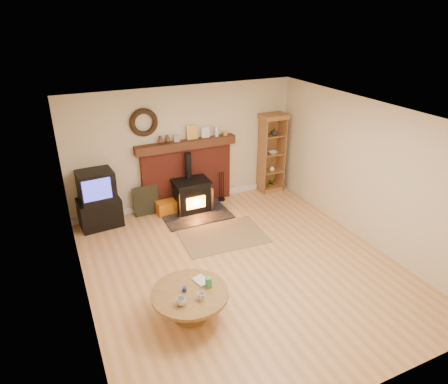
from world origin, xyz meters
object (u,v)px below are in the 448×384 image
tv_unit (98,200)px  wood_stove (192,197)px  coffee_table (190,297)px  curio_cabinet (271,153)px

tv_unit → wood_stove: bearing=-5.9°
wood_stove → tv_unit: bearing=174.1°
wood_stove → coffee_table: size_ratio=1.29×
wood_stove → coffee_table: wood_stove is taller
curio_cabinet → coffee_table: size_ratio=1.71×
curio_cabinet → coffee_table: curio_cabinet is taller
wood_stove → tv_unit: size_ratio=1.19×
curio_cabinet → wood_stove: bearing=-172.3°
wood_stove → tv_unit: (-1.89, 0.20, 0.22)m
tv_unit → curio_cabinet: curio_cabinet is taller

